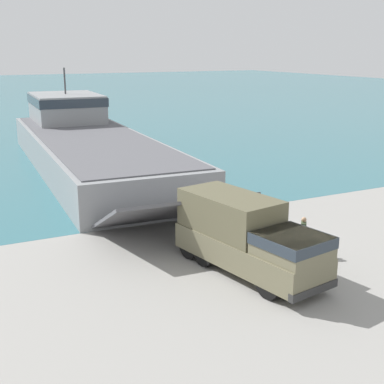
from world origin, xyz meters
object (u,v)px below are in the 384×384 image
at_px(landing_craft, 87,142).
at_px(military_truck, 247,236).
at_px(soldier_on_ramp, 303,233).
at_px(cargo_crate, 295,265).

distance_m(landing_craft, military_truck, 24.40).
xyz_separation_m(landing_craft, soldier_on_ramp, (3.24, -23.87, -0.80)).
distance_m(military_truck, soldier_on_ramp, 3.47).
bearing_deg(cargo_crate, landing_craft, 93.61).
bearing_deg(soldier_on_ramp, landing_craft, 136.01).
relative_size(landing_craft, soldier_on_ramp, 19.34).
height_order(military_truck, cargo_crate, military_truck).
relative_size(soldier_on_ramp, cargo_crate, 2.08).
distance_m(military_truck, cargo_crate, 2.38).
xyz_separation_m(military_truck, cargo_crate, (1.75, -1.03, -1.23)).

